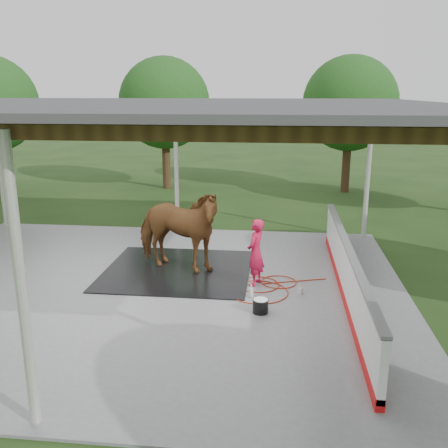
# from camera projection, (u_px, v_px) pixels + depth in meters

# --- Properties ---
(ground) EXTENTS (100.00, 100.00, 0.00)m
(ground) POSITION_uv_depth(u_px,v_px,m) (136.00, 290.00, 11.18)
(ground) COLOR #1E3814
(concrete_slab) EXTENTS (12.00, 10.00, 0.05)m
(concrete_slab) POSITION_uv_depth(u_px,v_px,m) (136.00, 289.00, 11.17)
(concrete_slab) COLOR slate
(concrete_slab) RESTS_ON ground
(pavilion_structure) EXTENTS (12.60, 10.60, 4.05)m
(pavilion_structure) POSITION_uv_depth(u_px,v_px,m) (127.00, 109.00, 10.16)
(pavilion_structure) COLOR beige
(pavilion_structure) RESTS_ON ground
(dasher_board) EXTENTS (0.16, 8.00, 1.15)m
(dasher_board) POSITION_uv_depth(u_px,v_px,m) (346.00, 273.00, 10.53)
(dasher_board) COLOR red
(dasher_board) RESTS_ON concrete_slab
(tree_belt) EXTENTS (28.00, 28.00, 5.80)m
(tree_belt) POSITION_uv_depth(u_px,v_px,m) (153.00, 116.00, 11.03)
(tree_belt) COLOR #382314
(tree_belt) RESTS_ON ground
(rubber_mat) EXTENTS (3.53, 3.31, 0.03)m
(rubber_mat) POSITION_uv_depth(u_px,v_px,m) (178.00, 270.00, 12.24)
(rubber_mat) COLOR black
(rubber_mat) RESTS_ON concrete_slab
(horse) EXTENTS (2.64, 1.81, 2.04)m
(horse) POSITION_uv_depth(u_px,v_px,m) (177.00, 229.00, 11.97)
(horse) COLOR brown
(horse) RESTS_ON rubber_mat
(handler) EXTENTS (0.53, 0.65, 1.53)m
(handler) POSITION_uv_depth(u_px,v_px,m) (256.00, 252.00, 11.17)
(handler) COLOR #AF1237
(handler) RESTS_ON concrete_slab
(wash_bucket) EXTENTS (0.31, 0.31, 0.29)m
(wash_bucket) POSITION_uv_depth(u_px,v_px,m) (260.00, 306.00, 9.88)
(wash_bucket) COLOR black
(wash_bucket) RESTS_ON concrete_slab
(soap_bottle_a) EXTENTS (0.15, 0.15, 0.28)m
(soap_bottle_a) POSITION_uv_depth(u_px,v_px,m) (251.00, 291.00, 10.63)
(soap_bottle_a) COLOR silver
(soap_bottle_a) RESTS_ON concrete_slab
(soap_bottle_b) EXTENTS (0.13, 0.13, 0.20)m
(soap_bottle_b) POSITION_uv_depth(u_px,v_px,m) (300.00, 289.00, 10.82)
(soap_bottle_b) COLOR #338CD8
(soap_bottle_b) RESTS_ON concrete_slab
(hose_coil) EXTENTS (2.21, 1.71, 0.02)m
(hose_coil) POSITION_uv_depth(u_px,v_px,m) (263.00, 287.00, 11.15)
(hose_coil) COLOR #A6260B
(hose_coil) RESTS_ON concrete_slab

